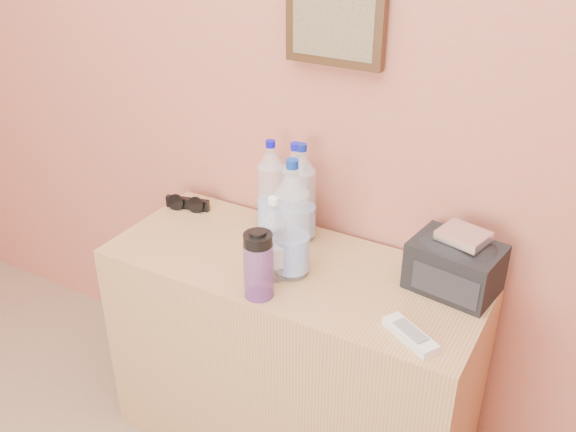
# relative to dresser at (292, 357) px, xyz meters

# --- Properties ---
(picture_frame) EXTENTS (0.30, 0.03, 0.25)m
(picture_frame) POSITION_rel_dresser_xyz_m (0.00, 0.24, 1.04)
(picture_frame) COLOR #382311
(picture_frame) RESTS_ON room_shell
(dresser) EXTENTS (1.16, 0.48, 0.72)m
(dresser) POSITION_rel_dresser_xyz_m (0.00, 0.00, 0.00)
(dresser) COLOR #9D8559
(dresser) RESTS_ON ground
(pet_large_a) EXTENTS (0.09, 0.09, 0.31)m
(pet_large_a) POSITION_rel_dresser_xyz_m (-0.16, 0.15, 0.50)
(pet_large_a) COLOR white
(pet_large_a) RESTS_ON dresser
(pet_large_b) EXTENTS (0.09, 0.09, 0.32)m
(pet_large_b) POSITION_rel_dresser_xyz_m (-0.06, 0.15, 0.51)
(pet_large_b) COLOR silver
(pet_large_b) RESTS_ON dresser
(pet_large_c) EXTENTS (0.09, 0.09, 0.32)m
(pet_large_c) POSITION_rel_dresser_xyz_m (-0.08, 0.16, 0.50)
(pet_large_c) COLOR #C9E7FA
(pet_large_c) RESTS_ON dresser
(pet_large_d) EXTENTS (0.10, 0.10, 0.36)m
(pet_large_d) POSITION_rel_dresser_xyz_m (0.02, -0.04, 0.52)
(pet_large_d) COLOR silver
(pet_large_d) RESTS_ON dresser
(pet_small) EXTENTS (0.07, 0.07, 0.26)m
(pet_small) POSITION_rel_dresser_xyz_m (-0.02, -0.08, 0.48)
(pet_small) COLOR silver
(pet_small) RESTS_ON dresser
(nalgene_bottle) EXTENTS (0.08, 0.08, 0.21)m
(nalgene_bottle) POSITION_rel_dresser_xyz_m (-0.01, -0.18, 0.46)
(nalgene_bottle) COLOR #693885
(nalgene_bottle) RESTS_ON dresser
(sunglasses) EXTENTS (0.17, 0.09, 0.04)m
(sunglasses) POSITION_rel_dresser_xyz_m (-0.50, 0.13, 0.38)
(sunglasses) COLOR black
(sunglasses) RESTS_ON dresser
(ac_remote) EXTENTS (0.17, 0.13, 0.02)m
(ac_remote) POSITION_rel_dresser_xyz_m (0.43, -0.15, 0.37)
(ac_remote) COLOR silver
(ac_remote) RESTS_ON dresser
(toiletry_bag) EXTENTS (0.26, 0.20, 0.16)m
(toiletry_bag) POSITION_rel_dresser_xyz_m (0.45, 0.12, 0.44)
(toiletry_bag) COLOR black
(toiletry_bag) RESTS_ON dresser
(foil_packet) EXTENTS (0.15, 0.13, 0.03)m
(foil_packet) POSITION_rel_dresser_xyz_m (0.47, 0.12, 0.54)
(foil_packet) COLOR white
(foil_packet) RESTS_ON toiletry_bag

